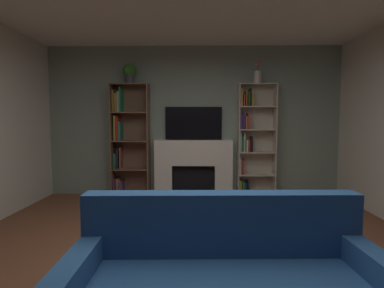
# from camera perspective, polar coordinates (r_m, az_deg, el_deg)

# --- Properties ---
(ground_plane) EXTENTS (6.85, 6.85, 0.00)m
(ground_plane) POSITION_cam_1_polar(r_m,az_deg,el_deg) (2.92, -0.41, -23.39)
(ground_plane) COLOR brown
(wall_back_accent) EXTENTS (5.41, 0.06, 2.71)m
(wall_back_accent) POSITION_cam_1_polar(r_m,az_deg,el_deg) (5.47, 0.30, 4.35)
(wall_back_accent) COLOR gray
(wall_back_accent) RESTS_ON ground_plane
(fireplace) EXTENTS (1.50, 0.50, 1.02)m
(fireplace) POSITION_cam_1_polar(r_m,az_deg,el_deg) (5.39, 0.28, -4.43)
(fireplace) COLOR white
(fireplace) RESTS_ON ground_plane
(tv) EXTENTS (1.02, 0.06, 0.59)m
(tv) POSITION_cam_1_polar(r_m,az_deg,el_deg) (5.41, 0.30, 3.99)
(tv) COLOR black
(tv) RESTS_ON fireplace
(bookshelf_left) EXTENTS (0.66, 0.32, 2.02)m
(bookshelf_left) POSITION_cam_1_polar(r_m,az_deg,el_deg) (5.48, -12.45, 0.74)
(bookshelf_left) COLOR brown
(bookshelf_left) RESTS_ON ground_plane
(bookshelf_right) EXTENTS (0.66, 0.27, 2.02)m
(bookshelf_right) POSITION_cam_1_polar(r_m,az_deg,el_deg) (5.44, 11.40, 0.64)
(bookshelf_right) COLOR beige
(bookshelf_right) RESTS_ON ground_plane
(potted_plant) EXTENTS (0.23, 0.23, 0.35)m
(potted_plant) POSITION_cam_1_polar(r_m,az_deg,el_deg) (5.48, -11.88, 13.31)
(potted_plant) COLOR #4F485A
(potted_plant) RESTS_ON bookshelf_left
(vase_with_flowers) EXTENTS (0.13, 0.13, 0.41)m
(vase_with_flowers) POSITION_cam_1_polar(r_m,az_deg,el_deg) (5.45, 12.50, 12.68)
(vase_with_flowers) COLOR beige
(vase_with_flowers) RESTS_ON bookshelf_right
(coffee_table) EXTENTS (0.95, 0.50, 0.44)m
(coffee_table) POSITION_cam_1_polar(r_m,az_deg,el_deg) (2.66, 4.91, -17.15)
(coffee_table) COLOR brown
(coffee_table) RESTS_ON ground_plane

